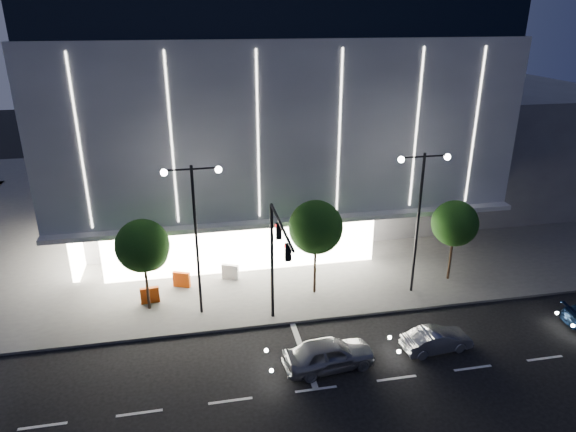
# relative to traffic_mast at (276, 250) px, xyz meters

# --- Properties ---
(ground) EXTENTS (160.00, 160.00, 0.00)m
(ground) POSITION_rel_traffic_mast_xyz_m (-1.00, -3.34, -5.03)
(ground) COLOR black
(ground) RESTS_ON ground
(sidewalk_museum) EXTENTS (70.00, 40.00, 0.15)m
(sidewalk_museum) POSITION_rel_traffic_mast_xyz_m (4.00, 20.66, -4.95)
(sidewalk_museum) COLOR #474747
(sidewalk_museum) RESTS_ON ground
(museum) EXTENTS (30.00, 25.80, 18.00)m
(museum) POSITION_rel_traffic_mast_xyz_m (1.98, 18.97, 4.25)
(museum) COLOR #4C4C51
(museum) RESTS_ON ground
(annex_building) EXTENTS (16.00, 20.00, 10.00)m
(annex_building) POSITION_rel_traffic_mast_xyz_m (25.00, 20.66, -0.03)
(annex_building) COLOR #4C4C51
(annex_building) RESTS_ON ground
(traffic_mast) EXTENTS (0.33, 5.89, 7.07)m
(traffic_mast) POSITION_rel_traffic_mast_xyz_m (0.00, 0.00, 0.00)
(traffic_mast) COLOR black
(traffic_mast) RESTS_ON ground
(street_lamp_west) EXTENTS (3.16, 0.36, 9.00)m
(street_lamp_west) POSITION_rel_traffic_mast_xyz_m (-4.00, 2.66, 0.93)
(street_lamp_west) COLOR black
(street_lamp_west) RESTS_ON ground
(street_lamp_east) EXTENTS (3.16, 0.36, 9.00)m
(street_lamp_east) POSITION_rel_traffic_mast_xyz_m (9.00, 2.66, 0.93)
(street_lamp_east) COLOR black
(street_lamp_east) RESTS_ON ground
(tree_left) EXTENTS (3.02, 3.02, 5.72)m
(tree_left) POSITION_rel_traffic_mast_xyz_m (-6.97, 3.68, -0.99)
(tree_left) COLOR black
(tree_left) RESTS_ON ground
(tree_mid) EXTENTS (3.25, 3.25, 6.15)m
(tree_mid) POSITION_rel_traffic_mast_xyz_m (3.03, 3.68, -0.69)
(tree_mid) COLOR black
(tree_mid) RESTS_ON ground
(tree_right) EXTENTS (2.91, 2.91, 5.51)m
(tree_right) POSITION_rel_traffic_mast_xyz_m (12.03, 3.68, -1.14)
(tree_right) COLOR black
(tree_right) RESTS_ON ground
(car_lead) EXTENTS (4.77, 2.36, 1.56)m
(car_lead) POSITION_rel_traffic_mast_xyz_m (2.00, -3.38, -4.25)
(car_lead) COLOR gray
(car_lead) RESTS_ON ground
(car_second) EXTENTS (3.79, 1.62, 1.22)m
(car_second) POSITION_rel_traffic_mast_xyz_m (7.85, -3.10, -4.42)
(car_second) COLOR #929499
(car_second) RESTS_ON ground
(barrier_a) EXTENTS (1.12, 0.36, 1.00)m
(barrier_a) POSITION_rel_traffic_mast_xyz_m (-6.97, 4.31, -4.38)
(barrier_a) COLOR #C33F0A
(barrier_a) RESTS_ON sidewalk_museum
(barrier_b) EXTENTS (1.10, 0.69, 1.00)m
(barrier_b) POSITION_rel_traffic_mast_xyz_m (-1.99, 6.36, -4.38)
(barrier_b) COLOR silver
(barrier_b) RESTS_ON sidewalk_museum
(barrier_c) EXTENTS (1.11, 0.65, 1.00)m
(barrier_c) POSITION_rel_traffic_mast_xyz_m (-5.11, 5.91, -4.38)
(barrier_c) COLOR #D3480B
(barrier_c) RESTS_ON sidewalk_museum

